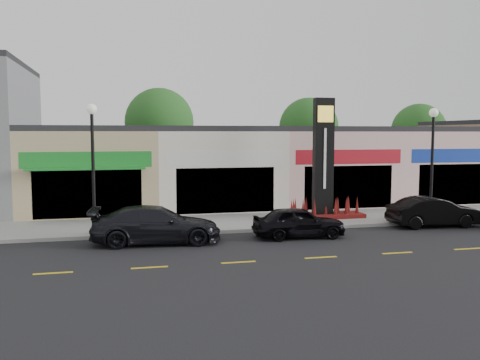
{
  "coord_description": "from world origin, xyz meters",
  "views": [
    {
      "loc": [
        -6.79,
        -19.57,
        4.39
      ],
      "look_at": [
        -1.33,
        4.0,
        2.17
      ],
      "focal_mm": 38.0,
      "sensor_mm": 36.0,
      "label": 1
    }
  ],
  "objects_px": {
    "lamp_west_near": "(93,155)",
    "lamp_east_near": "(432,152)",
    "car_dark_sedan": "(156,225)",
    "car_black_conv": "(434,212)",
    "pylon_sign": "(323,176)",
    "car_black_sedan": "(299,222)"
  },
  "relations": [
    {
      "from": "lamp_west_near",
      "to": "pylon_sign",
      "type": "xyz_separation_m",
      "value": [
        11.0,
        1.7,
        -1.2
      ]
    },
    {
      "from": "pylon_sign",
      "to": "car_black_sedan",
      "type": "distance_m",
      "value": 4.79
    },
    {
      "from": "pylon_sign",
      "to": "car_black_conv",
      "type": "xyz_separation_m",
      "value": [
        4.48,
        -2.74,
        -1.57
      ]
    },
    {
      "from": "lamp_west_near",
      "to": "lamp_east_near",
      "type": "height_order",
      "value": "same"
    },
    {
      "from": "lamp_west_near",
      "to": "car_black_conv",
      "type": "bearing_deg",
      "value": -3.85
    },
    {
      "from": "lamp_west_near",
      "to": "pylon_sign",
      "type": "height_order",
      "value": "pylon_sign"
    },
    {
      "from": "lamp_west_near",
      "to": "lamp_east_near",
      "type": "distance_m",
      "value": 16.0
    },
    {
      "from": "lamp_east_near",
      "to": "car_dark_sedan",
      "type": "relative_size",
      "value": 1.06
    },
    {
      "from": "lamp_west_near",
      "to": "car_dark_sedan",
      "type": "relative_size",
      "value": 1.06
    },
    {
      "from": "lamp_east_near",
      "to": "car_black_sedan",
      "type": "distance_m",
      "value": 8.34
    },
    {
      "from": "car_dark_sedan",
      "to": "pylon_sign",
      "type": "bearing_deg",
      "value": -63.92
    },
    {
      "from": "pylon_sign",
      "to": "car_black_conv",
      "type": "distance_m",
      "value": 5.48
    },
    {
      "from": "car_dark_sedan",
      "to": "car_black_conv",
      "type": "distance_m",
      "value": 13.04
    },
    {
      "from": "car_dark_sedan",
      "to": "car_black_conv",
      "type": "relative_size",
      "value": 1.21
    },
    {
      "from": "pylon_sign",
      "to": "car_black_conv",
      "type": "relative_size",
      "value": 1.4
    },
    {
      "from": "car_black_conv",
      "to": "car_dark_sedan",
      "type": "bearing_deg",
      "value": 96.1
    },
    {
      "from": "lamp_east_near",
      "to": "car_dark_sedan",
      "type": "xyz_separation_m",
      "value": [
        -13.54,
        -1.75,
        -2.73
      ]
    },
    {
      "from": "pylon_sign",
      "to": "car_black_sedan",
      "type": "relative_size",
      "value": 1.55
    },
    {
      "from": "lamp_east_near",
      "to": "pylon_sign",
      "type": "bearing_deg",
      "value": 161.25
    },
    {
      "from": "lamp_east_near",
      "to": "car_black_conv",
      "type": "xyz_separation_m",
      "value": [
        -0.52,
        -1.04,
        -2.77
      ]
    },
    {
      "from": "lamp_west_near",
      "to": "car_black_conv",
      "type": "xyz_separation_m",
      "value": [
        15.48,
        -1.04,
        -2.77
      ]
    },
    {
      "from": "car_dark_sedan",
      "to": "car_black_sedan",
      "type": "distance_m",
      "value": 5.95
    }
  ]
}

